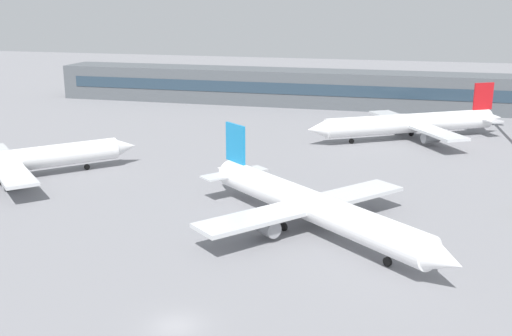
# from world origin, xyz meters

# --- Properties ---
(ground_plane) EXTENTS (400.00, 400.00, 0.00)m
(ground_plane) POSITION_xyz_m (0.00, 40.00, 0.00)
(ground_plane) COLOR gray
(terminal_building) EXTENTS (152.11, 12.13, 9.00)m
(terminal_building) POSITION_xyz_m (0.00, 113.36, 4.50)
(terminal_building) COLOR #4C5156
(terminal_building) RESTS_ON ground_plane
(airplane_near) EXTENTS (34.35, 29.97, 10.42)m
(airplane_near) POSITION_xyz_m (7.53, 24.61, 3.18)
(airplane_near) COLOR white
(airplane_near) RESTS_ON ground_plane
(airplane_mid) EXTENTS (29.81, 30.67, 9.78)m
(airplane_mid) POSITION_xyz_m (-40.32, 34.38, 2.98)
(airplane_mid) COLOR white
(airplane_mid) RESTS_ON ground_plane
(airplane_far) EXTENTS (38.04, 27.77, 10.58)m
(airplane_far) POSITION_xyz_m (17.48, 78.42, 3.23)
(airplane_far) COLOR white
(airplane_far) RESTS_ON ground_plane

